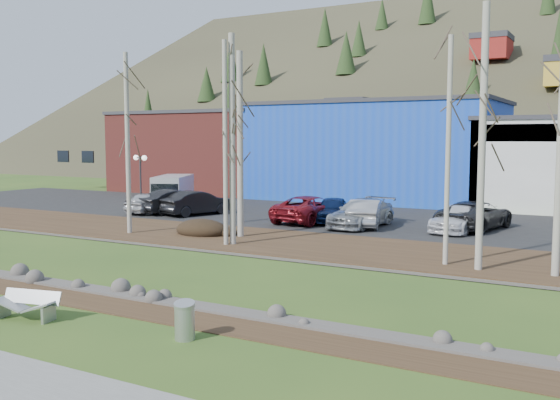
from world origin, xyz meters
The scene contains 33 objects.
ground centered at (0.00, 0.00, 0.00)m, with size 200.00×200.00×0.00m, color #32501C.
dirt_strip centered at (0.00, 2.10, 0.01)m, with size 80.00×1.80×0.03m, color #382616.
near_bank_rocks centered at (0.00, 3.10, 0.00)m, with size 80.00×0.80×0.50m, color #47423D, non-canonical shape.
river centered at (0.00, 7.20, 0.00)m, with size 80.00×8.00×0.90m, color black, non-canonical shape.
far_bank_rocks centered at (0.00, 11.30, 0.00)m, with size 80.00×0.80×0.46m, color #47423D, non-canonical shape.
far_bank centered at (0.00, 14.50, 0.07)m, with size 80.00×7.00×0.15m, color #382616.
parking_lot centered at (0.00, 25.00, 0.07)m, with size 80.00×14.00×0.14m, color black.
building_brick centered at (-24.00, 39.00, 3.91)m, with size 16.32×12.24×7.80m.
building_blue centered at (-6.00, 39.00, 4.16)m, with size 20.40×12.24×8.30m.
hillside centered at (0.00, 84.00, 17.50)m, with size 160.00×72.00×35.00m, color #343120, non-canonical shape.
bench_damaged centered at (-2.22, -0.27, 0.42)m, with size 1.95×0.98×0.83m.
litter_bin centered at (2.90, 0.48, 0.46)m, with size 0.53×0.53×0.92m, color #B2B5B7.
seagull centered at (-3.48, 0.89, 0.15)m, with size 0.37×0.19×0.28m.
dirt_mound centered at (-6.87, 14.53, 0.44)m, with size 3.00×2.12×0.59m, color black.
birch_0 centered at (-10.54, 13.00, 4.94)m, with size 0.24×0.24×9.59m.
birch_1 centered at (-4.63, 14.88, 4.89)m, with size 0.32×0.32×9.48m.
birch_2 centered at (-3.89, 12.43, 4.97)m, with size 0.22×0.22×9.65m.
birch_3 centered at (-3.70, 12.76, 5.14)m, with size 0.29×0.29×9.98m.
birch_4 centered at (6.51, 12.84, 4.71)m, with size 0.20×0.20×9.11m.
birch_5 centered at (7.90, 12.45, 5.23)m, with size 0.28×0.28×10.16m.
birch_6 centered at (10.62, 12.71, 4.57)m, with size 0.29×0.29×8.84m.
street_lamp centered at (-15.92, 19.97, 3.25)m, with size 1.44×0.75×3.96m.
car_0 centered at (-15.52, 20.63, 0.87)m, with size 1.73×4.29×1.46m, color silver.
car_1 centered at (-12.15, 21.26, 0.94)m, with size 1.70×4.87×1.60m, color black.
car_2 centered at (-3.97, 21.69, 0.94)m, with size 2.67×5.79×1.61m, color maroon.
car_3 centered at (-0.50, 21.27, 0.94)m, with size 2.23×5.49×1.59m, color #94989B.
car_4 centered at (-2.75, 22.25, 0.91)m, with size 1.82×4.52×1.54m, color #0D1B43.
car_5 centered at (-0.29, 21.53, 0.94)m, with size 1.69×4.84×1.59m, color #ABACAE.
car_6 centered at (5.43, 23.55, 0.94)m, with size 2.64×5.73×1.59m, color #28282A.
car_7 centered at (4.86, 22.27, 0.87)m, with size 2.04×5.02×1.46m, color white.
car_8 centered at (-15.44, 20.63, 0.87)m, with size 1.73×4.29×1.46m, color silver.
car_9 centered at (-13.99, 21.26, 0.94)m, with size 1.70×4.87×1.60m, color black.
van_grey centered at (-17.35, 25.09, 1.26)m, with size 4.11×5.56×2.25m.
Camera 1 is at (12.77, -12.12, 5.23)m, focal length 40.00 mm.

